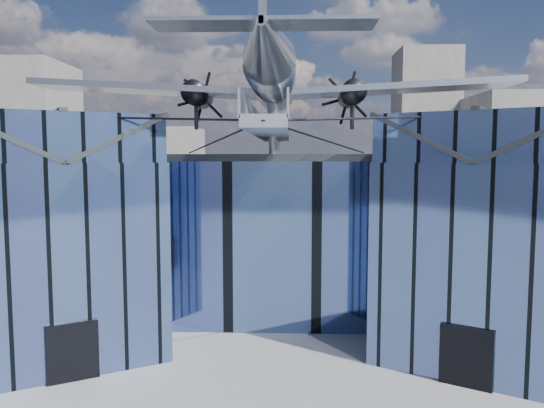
{
  "coord_description": "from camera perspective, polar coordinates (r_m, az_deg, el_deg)",
  "views": [
    {
      "loc": [
        1.0,
        -26.54,
        9.84
      ],
      "look_at": [
        0.0,
        2.0,
        7.2
      ],
      "focal_mm": 35.0,
      "sensor_mm": 36.0,
      "label": 1
    }
  ],
  "objects": [
    {
      "name": "ground_plane",
      "position": [
        28.33,
        -0.15,
        -15.05
      ],
      "size": [
        120.0,
        120.0,
        0.0
      ],
      "primitive_type": "plane",
      "color": "gray"
    },
    {
      "name": "museum",
      "position": [
        32.66,
        0.24,
        -2.29
      ],
      "size": [
        32.88,
        24.5,
        17.6
      ],
      "color": "#4D669E",
      "rests_on": "ground"
    },
    {
      "name": "bg_towers",
      "position": [
        77.03,
        2.36,
        5.4
      ],
      "size": [
        77.0,
        24.5,
        26.0
      ],
      "color": "slate",
      "rests_on": "ground"
    }
  ]
}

